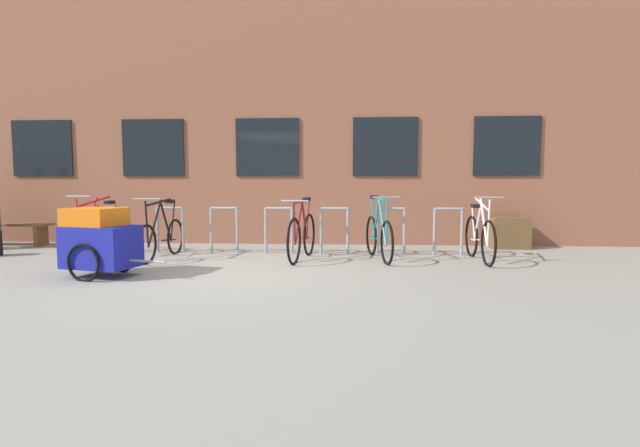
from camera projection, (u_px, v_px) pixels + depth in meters
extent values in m
plane|color=gray|center=(229.00, 273.00, 6.57)|extent=(42.00, 42.00, 0.00)
cube|color=brown|center=(285.00, 119.00, 12.10)|extent=(28.00, 5.22, 5.83)
cube|color=black|center=(42.00, 148.00, 9.87)|extent=(1.30, 0.04, 1.17)
cube|color=black|center=(153.00, 148.00, 9.72)|extent=(1.30, 0.04, 1.17)
cube|color=black|center=(267.00, 147.00, 9.57)|extent=(1.30, 0.04, 1.17)
cube|color=black|center=(385.00, 147.00, 9.42)|extent=(1.30, 0.04, 1.17)
cube|color=black|center=(507.00, 146.00, 9.27)|extent=(1.30, 0.04, 1.17)
cylinder|color=gray|center=(105.00, 230.00, 8.60)|extent=(0.05, 0.05, 0.81)
cylinder|color=gray|center=(130.00, 230.00, 8.57)|extent=(0.05, 0.05, 0.81)
cylinder|color=gray|center=(116.00, 208.00, 8.55)|extent=(0.48, 0.05, 0.05)
cylinder|color=gray|center=(158.00, 230.00, 8.54)|extent=(0.05, 0.05, 0.81)
cylinder|color=gray|center=(183.00, 230.00, 8.51)|extent=(0.05, 0.05, 0.81)
cylinder|color=gray|center=(170.00, 208.00, 8.49)|extent=(0.48, 0.05, 0.05)
cylinder|color=gray|center=(211.00, 231.00, 8.48)|extent=(0.05, 0.05, 0.81)
cylinder|color=gray|center=(237.00, 231.00, 8.45)|extent=(0.05, 0.05, 0.81)
cylinder|color=gray|center=(224.00, 208.00, 8.43)|extent=(0.48, 0.05, 0.05)
cylinder|color=gray|center=(266.00, 231.00, 8.42)|extent=(0.05, 0.05, 0.81)
cylinder|color=gray|center=(292.00, 231.00, 8.39)|extent=(0.05, 0.05, 0.81)
cylinder|color=gray|center=(279.00, 208.00, 8.37)|extent=(0.48, 0.05, 0.05)
cylinder|color=gray|center=(321.00, 231.00, 8.35)|extent=(0.05, 0.05, 0.81)
cylinder|color=gray|center=(348.00, 231.00, 8.32)|extent=(0.05, 0.05, 0.81)
cylinder|color=gray|center=(335.00, 209.00, 8.30)|extent=(0.48, 0.05, 0.05)
cylinder|color=gray|center=(377.00, 232.00, 8.29)|extent=(0.05, 0.05, 0.81)
cylinder|color=gray|center=(404.00, 232.00, 8.26)|extent=(0.05, 0.05, 0.81)
cylinder|color=gray|center=(391.00, 209.00, 8.24)|extent=(0.48, 0.05, 0.05)
cylinder|color=gray|center=(434.00, 232.00, 8.23)|extent=(0.05, 0.05, 0.81)
cylinder|color=gray|center=(462.00, 232.00, 8.20)|extent=(0.05, 0.05, 0.81)
cylinder|color=gray|center=(449.00, 209.00, 8.18)|extent=(0.48, 0.05, 0.05)
torus|color=black|center=(117.00, 234.00, 8.65)|extent=(0.10, 0.71, 0.71)
torus|color=black|center=(78.00, 241.00, 7.58)|extent=(0.10, 0.71, 0.71)
cylinder|color=red|center=(89.00, 220.00, 7.85)|extent=(0.08, 0.52, 0.76)
cylinder|color=red|center=(104.00, 221.00, 8.27)|extent=(0.07, 0.39, 0.63)
cylinder|color=red|center=(95.00, 201.00, 8.00)|extent=(0.11, 0.86, 0.17)
cylinder|color=red|center=(108.00, 237.00, 8.38)|extent=(0.07, 0.54, 0.07)
cylinder|color=red|center=(113.00, 219.00, 8.53)|extent=(0.04, 0.20, 0.56)
cylinder|color=red|center=(78.00, 219.00, 7.58)|extent=(0.03, 0.08, 0.69)
cube|color=black|center=(110.00, 202.00, 8.42)|extent=(0.12, 0.21, 0.06)
cylinder|color=gray|center=(78.00, 196.00, 7.57)|extent=(0.44, 0.06, 0.03)
torus|color=black|center=(309.00, 235.00, 8.27)|extent=(0.15, 0.75, 0.75)
torus|color=black|center=(294.00, 241.00, 7.30)|extent=(0.15, 0.75, 0.75)
cylinder|color=maroon|center=(299.00, 223.00, 7.55)|extent=(0.11, 0.48, 0.67)
cylinder|color=maroon|center=(304.00, 221.00, 7.92)|extent=(0.09, 0.35, 0.67)
cylinder|color=maroon|center=(301.00, 202.00, 7.67)|extent=(0.15, 0.76, 0.04)
cylinder|color=maroon|center=(306.00, 238.00, 8.03)|extent=(0.10, 0.50, 0.08)
cylinder|color=maroon|center=(308.00, 218.00, 8.16)|extent=(0.05, 0.20, 0.61)
cylinder|color=maroon|center=(294.00, 222.00, 7.30)|extent=(0.04, 0.08, 0.60)
cube|color=black|center=(307.00, 199.00, 8.04)|extent=(0.13, 0.21, 0.06)
cylinder|color=gray|center=(295.00, 201.00, 7.30)|extent=(0.44, 0.09, 0.03)
torus|color=black|center=(175.00, 237.00, 8.40)|extent=(0.07, 0.64, 0.64)
torus|color=black|center=(147.00, 245.00, 7.33)|extent=(0.07, 0.64, 0.64)
cylinder|color=black|center=(155.00, 223.00, 7.60)|extent=(0.06, 0.52, 0.75)
cylinder|color=black|center=(166.00, 223.00, 8.02)|extent=(0.06, 0.39, 0.67)
cylinder|color=black|center=(159.00, 202.00, 7.74)|extent=(0.08, 0.85, 0.11)
cylinder|color=black|center=(169.00, 240.00, 8.13)|extent=(0.05, 0.54, 0.07)
cylinder|color=black|center=(173.00, 220.00, 8.28)|extent=(0.03, 0.20, 0.62)
cylinder|color=black|center=(147.00, 223.00, 7.33)|extent=(0.03, 0.08, 0.68)
cube|color=black|center=(170.00, 202.00, 8.16)|extent=(0.11, 0.20, 0.06)
cylinder|color=gray|center=(147.00, 199.00, 7.32)|extent=(0.44, 0.05, 0.03)
torus|color=black|center=(471.00, 236.00, 8.09)|extent=(0.04, 0.73, 0.73)
torus|color=black|center=(488.00, 244.00, 7.12)|extent=(0.04, 0.73, 0.73)
cylinder|color=silver|center=(484.00, 222.00, 7.36)|extent=(0.04, 0.47, 0.74)
cylinder|color=silver|center=(477.00, 225.00, 7.74)|extent=(0.04, 0.34, 0.58)
cylinder|color=silver|center=(482.00, 204.00, 7.49)|extent=(0.04, 0.76, 0.20)
cylinder|color=silver|center=(475.00, 240.00, 7.85)|extent=(0.03, 0.49, 0.08)
cylinder|color=silver|center=(473.00, 222.00, 7.98)|extent=(0.03, 0.20, 0.52)
cylinder|color=silver|center=(489.00, 222.00, 7.11)|extent=(0.03, 0.08, 0.67)
cube|color=black|center=(475.00, 206.00, 7.87)|extent=(0.10, 0.20, 0.06)
cylinder|color=gray|center=(489.00, 198.00, 7.11)|extent=(0.44, 0.03, 0.03)
torus|color=black|center=(371.00, 236.00, 8.30)|extent=(0.17, 0.70, 0.71)
torus|color=black|center=(387.00, 243.00, 7.27)|extent=(0.17, 0.70, 0.71)
cylinder|color=teal|center=(382.00, 221.00, 7.53)|extent=(0.13, 0.50, 0.75)
cylinder|color=teal|center=(376.00, 220.00, 7.93)|extent=(0.10, 0.38, 0.72)
cylinder|color=teal|center=(380.00, 199.00, 7.66)|extent=(0.19, 0.81, 0.06)
cylinder|color=teal|center=(375.00, 239.00, 8.05)|extent=(0.12, 0.52, 0.07)
cylinder|color=teal|center=(373.00, 218.00, 8.19)|extent=(0.06, 0.20, 0.66)
cylinder|color=teal|center=(387.00, 221.00, 7.26)|extent=(0.04, 0.08, 0.68)
cube|color=black|center=(374.00, 197.00, 8.07)|extent=(0.14, 0.22, 0.06)
cylinder|color=gray|center=(387.00, 197.00, 7.26)|extent=(0.44, 0.11, 0.03)
cube|color=navy|center=(101.00, 246.00, 6.30)|extent=(1.01, 0.79, 0.56)
cube|color=orange|center=(95.00, 217.00, 6.29)|extent=(0.79, 0.71, 0.24)
torus|color=black|center=(119.00, 256.00, 6.63)|extent=(0.51, 0.15, 0.51)
torus|color=black|center=(83.00, 263.00, 6.00)|extent=(0.51, 0.15, 0.51)
cylinder|color=gray|center=(148.00, 261.00, 6.11)|extent=(0.54, 0.15, 0.03)
cube|color=brown|center=(6.00, 224.00, 9.45)|extent=(1.82, 0.40, 0.05)
cube|color=brown|center=(41.00, 236.00, 9.42)|extent=(0.08, 0.36, 0.41)
cube|color=brown|center=(509.00, 233.00, 9.08)|extent=(0.70, 0.44, 0.60)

